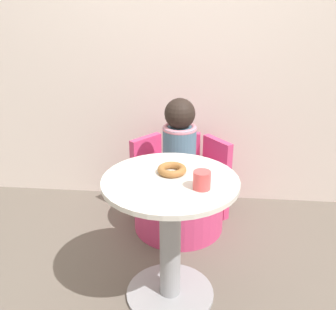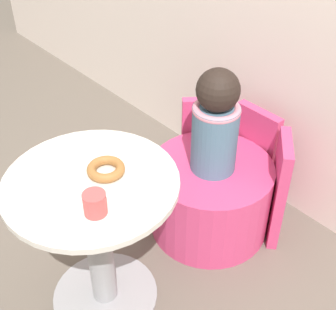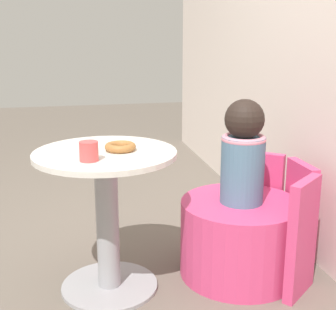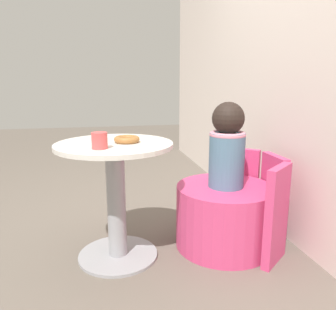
{
  "view_description": "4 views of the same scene",
  "coord_description": "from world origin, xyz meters",
  "px_view_note": "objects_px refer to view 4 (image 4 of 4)",
  "views": [
    {
      "loc": [
        0.18,
        -1.71,
        1.54
      ],
      "look_at": [
        -0.02,
        0.35,
        0.67
      ],
      "focal_mm": 42.0,
      "sensor_mm": 36.0,
      "label": 1
    },
    {
      "loc": [
        1.2,
        -0.69,
        1.84
      ],
      "look_at": [
        0.05,
        0.34,
        0.64
      ],
      "focal_mm": 50.0,
      "sensor_mm": 36.0,
      "label": 2
    },
    {
      "loc": [
        2.13,
        -0.2,
        1.24
      ],
      "look_at": [
        -0.0,
        0.27,
        0.66
      ],
      "focal_mm": 50.0,
      "sensor_mm": 36.0,
      "label": 3
    },
    {
      "loc": [
        1.86,
        -0.11,
        1.04
      ],
      "look_at": [
        0.05,
        0.27,
        0.62
      ],
      "focal_mm": 35.0,
      "sensor_mm": 36.0,
      "label": 4
    }
  ],
  "objects_px": {
    "donut": "(127,139)",
    "cup": "(100,141)",
    "tub_chair": "(224,216)",
    "child_figure": "(227,146)",
    "round_table": "(116,185)"
  },
  "relations": [
    {
      "from": "donut",
      "to": "cup",
      "type": "xyz_separation_m",
      "value": [
        0.15,
        -0.15,
        0.02
      ]
    },
    {
      "from": "tub_chair",
      "to": "donut",
      "type": "bearing_deg",
      "value": -89.73
    },
    {
      "from": "child_figure",
      "to": "donut",
      "type": "height_order",
      "value": "child_figure"
    },
    {
      "from": "donut",
      "to": "cup",
      "type": "bearing_deg",
      "value": -45.4
    },
    {
      "from": "round_table",
      "to": "tub_chair",
      "type": "bearing_deg",
      "value": 90.13
    },
    {
      "from": "child_figure",
      "to": "cup",
      "type": "height_order",
      "value": "child_figure"
    },
    {
      "from": "cup",
      "to": "round_table",
      "type": "bearing_deg",
      "value": 152.05
    },
    {
      "from": "round_table",
      "to": "tub_chair",
      "type": "height_order",
      "value": "round_table"
    },
    {
      "from": "tub_chair",
      "to": "child_figure",
      "type": "distance_m",
      "value": 0.46
    },
    {
      "from": "tub_chair",
      "to": "child_figure",
      "type": "xyz_separation_m",
      "value": [
        -0.0,
        0.0,
        0.46
      ]
    },
    {
      "from": "round_table",
      "to": "child_figure",
      "type": "xyz_separation_m",
      "value": [
        -0.0,
        0.68,
        0.2
      ]
    },
    {
      "from": "tub_chair",
      "to": "cup",
      "type": "height_order",
      "value": "cup"
    },
    {
      "from": "tub_chair",
      "to": "cup",
      "type": "xyz_separation_m",
      "value": [
        0.15,
        -0.76,
        0.54
      ]
    },
    {
      "from": "child_figure",
      "to": "cup",
      "type": "xyz_separation_m",
      "value": [
        0.15,
        -0.76,
        0.09
      ]
    },
    {
      "from": "round_table",
      "to": "donut",
      "type": "relative_size",
      "value": 4.84
    }
  ]
}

